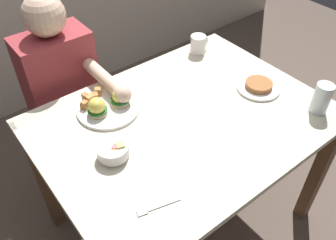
{
  "coord_description": "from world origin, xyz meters",
  "views": [
    {
      "loc": [
        -0.74,
        -0.83,
        1.74
      ],
      "look_at": [
        -0.09,
        0.0,
        0.78
      ],
      "focal_mm": 37.94,
      "sensor_mm": 36.0,
      "label": 1
    }
  ],
  "objects": [
    {
      "name": "ground_plane",
      "position": [
        0.0,
        0.0,
        0.0
      ],
      "size": [
        6.0,
        6.0,
        0.0
      ],
      "primitive_type": "plane",
      "color": "brown"
    },
    {
      "name": "dining_table",
      "position": [
        0.0,
        0.0,
        0.63
      ],
      "size": [
        1.2,
        0.9,
        0.74
      ],
      "color": "beige",
      "rests_on": "ground_plane"
    },
    {
      "name": "eggs_benedict_plate",
      "position": [
        -0.23,
        0.25,
        0.77
      ],
      "size": [
        0.27,
        0.27,
        0.09
      ],
      "color": "white",
      "rests_on": "dining_table"
    },
    {
      "name": "fruit_bowl",
      "position": [
        -0.35,
        -0.0,
        0.77
      ],
      "size": [
        0.12,
        0.12,
        0.06
      ],
      "color": "white",
      "rests_on": "dining_table"
    },
    {
      "name": "coffee_mug",
      "position": [
        0.39,
        0.36,
        0.79
      ],
      "size": [
        0.11,
        0.08,
        0.09
      ],
      "color": "white",
      "rests_on": "dining_table"
    },
    {
      "name": "fork",
      "position": [
        -0.36,
        -0.28,
        0.74
      ],
      "size": [
        0.15,
        0.06,
        0.0
      ],
      "color": "silver",
      "rests_on": "dining_table"
    },
    {
      "name": "water_glass_near",
      "position": [
        0.48,
        -0.32,
        0.8
      ],
      "size": [
        0.07,
        0.07,
        0.14
      ],
      "color": "silver",
      "rests_on": "dining_table"
    },
    {
      "name": "side_plate",
      "position": [
        0.4,
        -0.05,
        0.75
      ],
      "size": [
        0.2,
        0.2,
        0.04
      ],
      "color": "white",
      "rests_on": "dining_table"
    },
    {
      "name": "diner_person",
      "position": [
        -0.27,
        0.6,
        0.65
      ],
      "size": [
        0.34,
        0.54,
        1.14
      ],
      "color": "#33333D",
      "rests_on": "ground_plane"
    }
  ]
}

